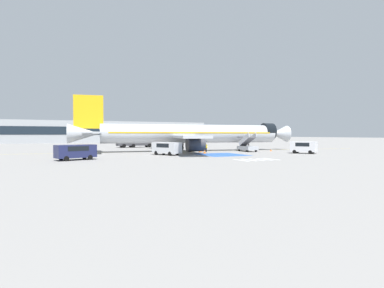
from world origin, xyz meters
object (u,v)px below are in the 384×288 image
at_px(airliner, 190,134).
at_px(ground_crew_0, 206,147).
at_px(service_van_0, 304,146).
at_px(traffic_cone_0, 205,152).
at_px(traffic_cone_2, 271,150).
at_px(traffic_cone_1, 200,150).
at_px(ground_crew_1, 162,147).
at_px(terminal_building, 102,132).
at_px(fuel_tanker, 135,140).
at_px(boarding_stairs_forward, 247,147).
at_px(service_van_2, 167,147).
at_px(service_van_1, 76,151).

distance_m(airliner, ground_crew_0, 5.28).
height_order(service_van_0, ground_crew_0, service_van_0).
xyz_separation_m(traffic_cone_0, traffic_cone_2, (15.27, 1.29, -0.07)).
bearing_deg(ground_crew_0, traffic_cone_0, 123.52).
height_order(ground_crew_0, traffic_cone_1, ground_crew_0).
distance_m(airliner, traffic_cone_2, 16.46).
relative_size(ground_crew_1, terminal_building, 0.02).
xyz_separation_m(traffic_cone_2, terminal_building, (-22.55, 83.51, 4.21)).
bearing_deg(fuel_tanker, traffic_cone_0, 6.13).
bearing_deg(ground_crew_1, fuel_tanker, -128.10).
xyz_separation_m(boarding_stairs_forward, traffic_cone_2, (4.86, -1.09, -0.72)).
relative_size(ground_crew_0, ground_crew_1, 0.88).
xyz_separation_m(service_van_0, traffic_cone_0, (-15.72, 7.01, -0.95)).
distance_m(boarding_stairs_forward, terminal_building, 84.37).
relative_size(airliner, service_van_2, 8.65).
relative_size(ground_crew_1, traffic_cone_2, 4.02).
bearing_deg(service_van_1, ground_crew_1, -73.10).
bearing_deg(ground_crew_1, service_van_1, -0.54).
distance_m(boarding_stairs_forward, traffic_cone_2, 5.03).
xyz_separation_m(traffic_cone_0, terminal_building, (-7.27, 84.81, 4.13)).
xyz_separation_m(airliner, ground_crew_1, (-6.59, -2.29, -2.36)).
xyz_separation_m(fuel_tanker, service_van_2, (-1.81, -30.92, -0.56)).
height_order(traffic_cone_1, terminal_building, terminal_building).
height_order(ground_crew_1, traffic_cone_0, ground_crew_1).
distance_m(fuel_tanker, ground_crew_0, 27.34).
relative_size(fuel_tanker, ground_crew_0, 6.03).
xyz_separation_m(service_van_0, ground_crew_1, (-21.81, 12.55, -0.19)).
distance_m(ground_crew_0, traffic_cone_1, 1.54).
relative_size(service_van_2, traffic_cone_1, 7.69).
bearing_deg(traffic_cone_2, traffic_cone_0, -175.16).
bearing_deg(boarding_stairs_forward, fuel_tanker, 126.38).
bearing_deg(boarding_stairs_forward, service_van_0, -54.56).
bearing_deg(service_van_0, boarding_stairs_forward, 86.81).
xyz_separation_m(service_van_2, ground_crew_1, (1.30, 6.79, -0.17)).
bearing_deg(service_van_1, terminal_building, -28.19).
height_order(boarding_stairs_forward, ground_crew_0, boarding_stairs_forward).
distance_m(traffic_cone_0, terminal_building, 85.22).
bearing_deg(traffic_cone_0, terminal_building, 94.90).
bearing_deg(traffic_cone_2, airliner, 156.14).
height_order(airliner, ground_crew_0, airliner).
distance_m(service_van_1, ground_crew_1, 18.76).
height_order(service_van_2, traffic_cone_2, service_van_2).
bearing_deg(traffic_cone_0, traffic_cone_1, 73.51).
bearing_deg(service_van_0, traffic_cone_2, 60.46).
bearing_deg(service_van_2, service_van_1, 169.46).
bearing_deg(traffic_cone_0, airliner, 86.30).
xyz_separation_m(boarding_stairs_forward, service_van_2, (-17.80, -3.64, 0.28)).
distance_m(service_van_2, terminal_building, 86.12).
height_order(airliner, service_van_2, airliner).
bearing_deg(airliner, service_van_1, -52.29).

